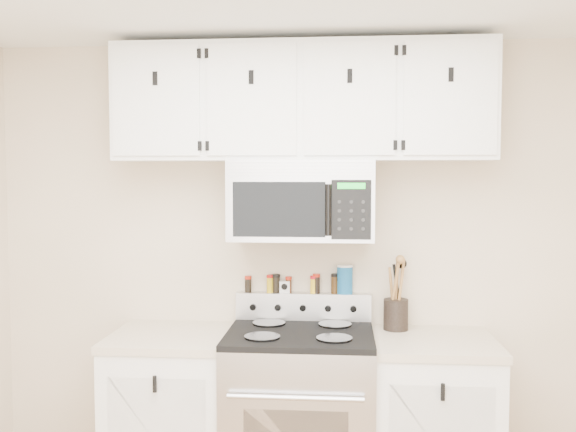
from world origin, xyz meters
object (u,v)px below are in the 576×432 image
object	(u,v)px
range	(300,418)
utensil_crock	(396,312)
salt_canister	(345,279)
microwave	(302,200)

from	to	relation	value
range	utensil_crock	size ratio (longest dim) A/B	2.81
range	salt_canister	size ratio (longest dim) A/B	6.74
microwave	salt_canister	distance (m)	0.53
range	utensil_crock	world-z (taller)	utensil_crock
range	utensil_crock	xyz separation A→B (m)	(0.51, 0.20, 0.53)
range	microwave	world-z (taller)	microwave
range	microwave	distance (m)	1.15
microwave	utensil_crock	size ratio (longest dim) A/B	1.94
utensil_crock	salt_canister	xyz separation A→B (m)	(-0.28, 0.08, 0.16)
utensil_crock	salt_canister	world-z (taller)	utensil_crock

